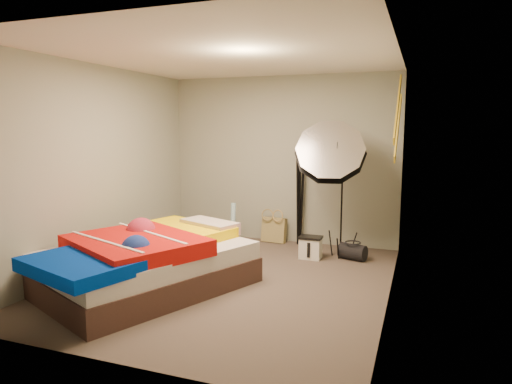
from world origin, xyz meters
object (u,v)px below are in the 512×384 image
at_px(tote_bag, 274,230).
at_px(camera_case, 311,248).
at_px(photo_umbrella, 330,154).
at_px(duffel_bag, 353,252).
at_px(camera_tripod, 299,190).
at_px(bed, 146,261).
at_px(wrapping_roll, 233,224).

height_order(tote_bag, camera_case, tote_bag).
relative_size(camera_case, photo_umbrella, 0.14).
relative_size(duffel_bag, camera_tripod, 0.24).
xyz_separation_m(duffel_bag, bed, (-1.93, -1.88, 0.20)).
distance_m(wrapping_roll, duffel_bag, 1.82).
xyz_separation_m(duffel_bag, camera_tripod, (-0.88, 0.55, 0.71)).
height_order(tote_bag, camera_tripod, camera_tripod).
xyz_separation_m(wrapping_roll, camera_tripod, (0.92, 0.36, 0.50)).
height_order(wrapping_roll, bed, wrapping_roll).
bearing_deg(tote_bag, camera_case, -37.36).
relative_size(photo_umbrella, camera_tripod, 1.36).
bearing_deg(photo_umbrella, tote_bag, 148.17).
relative_size(duffel_bag, photo_umbrella, 0.18).
relative_size(wrapping_roll, camera_case, 2.26).
height_order(wrapping_roll, photo_umbrella, photo_umbrella).
bearing_deg(wrapping_roll, camera_tripod, 21.52).
bearing_deg(camera_tripod, photo_umbrella, -46.63).
xyz_separation_m(wrapping_roll, duffel_bag, (1.80, -0.19, -0.21)).
distance_m(tote_bag, camera_tripod, 0.74).
distance_m(camera_case, duffel_bag, 0.56).
height_order(wrapping_roll, camera_case, wrapping_roll).
height_order(tote_bag, wrapping_roll, wrapping_roll).
bearing_deg(bed, wrapping_roll, 86.27).
xyz_separation_m(tote_bag, wrapping_roll, (-0.53, -0.36, 0.13)).
height_order(camera_case, camera_tripod, camera_tripod).
bearing_deg(camera_tripod, tote_bag, -179.22).
distance_m(duffel_bag, photo_umbrella, 1.33).
relative_size(wrapping_roll, duffel_bag, 1.81).
height_order(bed, camera_tripod, camera_tripod).
distance_m(camera_case, camera_tripod, 1.02).
bearing_deg(bed, duffel_bag, 44.23).
xyz_separation_m(wrapping_roll, camera_case, (1.26, -0.32, -0.17)).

